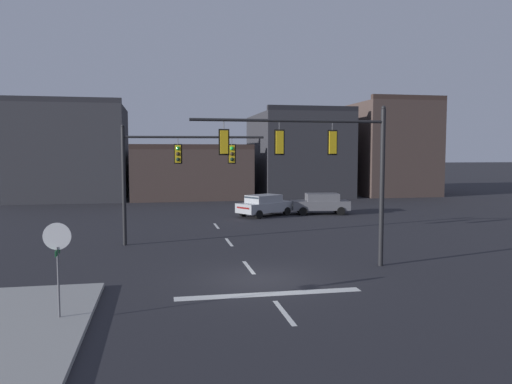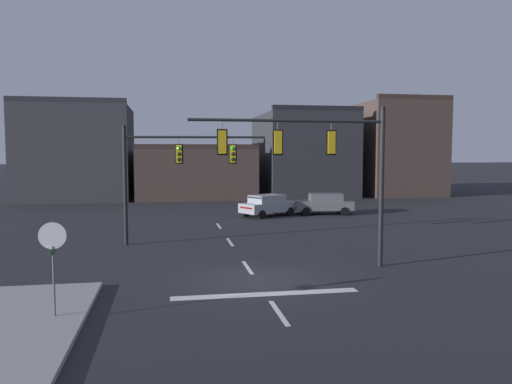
{
  "view_description": "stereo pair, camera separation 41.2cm",
  "coord_description": "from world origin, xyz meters",
  "px_view_note": "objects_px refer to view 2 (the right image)",
  "views": [
    {
      "loc": [
        -3.61,
        -18.21,
        4.78
      ],
      "look_at": [
        0.86,
        4.89,
        2.92
      ],
      "focal_mm": 35.18,
      "sensor_mm": 36.0,
      "label": 1
    },
    {
      "loc": [
        -3.2,
        -18.29,
        4.78
      ],
      "look_at": [
        0.86,
        4.89,
        2.92
      ],
      "focal_mm": 35.18,
      "sensor_mm": 36.0,
      "label": 2
    }
  ],
  "objects_px": {
    "car_lot_middle": "(268,205)",
    "signal_mast_near_side": "(321,157)",
    "signal_mast_far_side": "(168,165)",
    "car_lot_nearside": "(324,203)",
    "stop_sign": "(53,246)"
  },
  "relations": [
    {
      "from": "signal_mast_near_side",
      "to": "car_lot_nearside",
      "type": "height_order",
      "value": "signal_mast_near_side"
    },
    {
      "from": "signal_mast_near_side",
      "to": "signal_mast_far_side",
      "type": "xyz_separation_m",
      "value": [
        -6.11,
        6.67,
        -0.46
      ]
    },
    {
      "from": "car_lot_nearside",
      "to": "car_lot_middle",
      "type": "distance_m",
      "value": 4.56
    },
    {
      "from": "signal_mast_far_side",
      "to": "car_lot_middle",
      "type": "distance_m",
      "value": 13.14
    },
    {
      "from": "car_lot_middle",
      "to": "car_lot_nearside",
      "type": "bearing_deg",
      "value": 5.68
    },
    {
      "from": "car_lot_nearside",
      "to": "stop_sign",
      "type": "bearing_deg",
      "value": -123.97
    },
    {
      "from": "signal_mast_near_side",
      "to": "car_lot_nearside",
      "type": "relative_size",
      "value": 1.75
    },
    {
      "from": "stop_sign",
      "to": "signal_mast_near_side",
      "type": "bearing_deg",
      "value": 27.73
    },
    {
      "from": "car_lot_middle",
      "to": "signal_mast_near_side",
      "type": "bearing_deg",
      "value": -94.13
    },
    {
      "from": "signal_mast_far_side",
      "to": "car_lot_middle",
      "type": "bearing_deg",
      "value": 54.72
    },
    {
      "from": "signal_mast_far_side",
      "to": "car_lot_nearside",
      "type": "bearing_deg",
      "value": 42.36
    },
    {
      "from": "stop_sign",
      "to": "car_lot_nearside",
      "type": "bearing_deg",
      "value": 56.03
    },
    {
      "from": "stop_sign",
      "to": "car_lot_middle",
      "type": "bearing_deg",
      "value": 64.31
    },
    {
      "from": "signal_mast_near_side",
      "to": "car_lot_middle",
      "type": "distance_m",
      "value": 17.5
    },
    {
      "from": "signal_mast_near_side",
      "to": "car_lot_middle",
      "type": "xyz_separation_m",
      "value": [
        1.23,
        17.05,
        -3.75
      ]
    }
  ]
}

